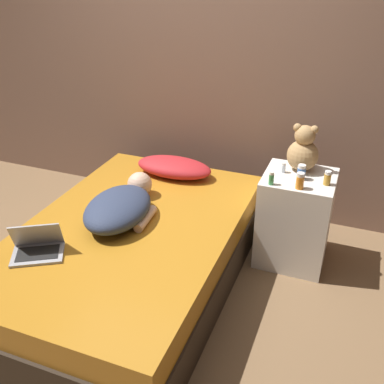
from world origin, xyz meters
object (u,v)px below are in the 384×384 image
(laptop, at_px, (37,247))
(bottle_blue, at_px, (301,172))
(bottle_green, at_px, (271,178))
(bottle_amber, at_px, (327,178))
(bottle_clear, at_px, (283,168))
(person_lying, at_px, (121,206))
(bottle_orange, at_px, (300,181))
(pillow, at_px, (174,167))
(teddy_bear, at_px, (303,150))

(laptop, xyz_separation_m, bottle_blue, (1.30, 1.09, 0.22))
(bottle_green, relative_size, bottle_amber, 0.94)
(bottle_clear, bearing_deg, bottle_amber, -14.82)
(person_lying, height_order, bottle_green, bottle_green)
(bottle_orange, bearing_deg, bottle_amber, 36.97)
(pillow, relative_size, person_lying, 0.81)
(teddy_bear, xyz_separation_m, bottle_blue, (0.02, -0.15, -0.09))
(teddy_bear, relative_size, bottle_amber, 3.41)
(pillow, xyz_separation_m, person_lying, (-0.07, -0.70, 0.02))
(teddy_bear, height_order, bottle_amber, teddy_bear)
(teddy_bear, distance_m, bottle_green, 0.34)
(person_lying, distance_m, bottle_orange, 1.16)
(pillow, height_order, laptop, laptop)
(pillow, relative_size, laptop, 1.73)
(person_lying, height_order, bottle_clear, bottle_clear)
(teddy_bear, relative_size, bottle_blue, 3.18)
(bottle_orange, bearing_deg, bottle_clear, 126.07)
(bottle_green, xyz_separation_m, bottle_clear, (0.04, 0.21, -0.01))
(pillow, xyz_separation_m, bottle_amber, (1.15, -0.16, 0.19))
(laptop, relative_size, bottle_orange, 3.20)
(bottle_green, distance_m, bottle_blue, 0.22)
(bottle_clear, relative_size, bottle_orange, 0.66)
(pillow, height_order, bottle_blue, bottle_blue)
(person_lying, relative_size, bottle_orange, 6.87)
(bottle_green, bearing_deg, bottle_clear, 79.77)
(person_lying, bearing_deg, teddy_bear, 30.32)
(bottle_clear, distance_m, bottle_orange, 0.24)
(teddy_bear, bearing_deg, bottle_green, -115.93)
(teddy_bear, xyz_separation_m, bottle_clear, (-0.11, -0.09, -0.11))
(person_lying, distance_m, teddy_bear, 1.27)
(bottle_green, bearing_deg, teddy_bear, 64.07)
(laptop, distance_m, bottle_green, 1.49)
(laptop, xyz_separation_m, teddy_bear, (1.28, 1.23, 0.31))
(bottle_amber, bearing_deg, bottle_orange, -143.03)
(bottle_green, xyz_separation_m, bottle_blue, (0.17, 0.15, 0.01))
(pillow, xyz_separation_m, laptop, (-0.33, -1.23, -0.02))
(teddy_bear, distance_m, bottle_blue, 0.18)
(bottle_clear, bearing_deg, pillow, 174.41)
(person_lying, bearing_deg, bottle_clear, 29.65)
(teddy_bear, relative_size, bottle_clear, 4.55)
(pillow, bearing_deg, person_lying, -95.61)
(person_lying, height_order, bottle_orange, bottle_orange)
(pillow, bearing_deg, laptop, -104.92)
(teddy_bear, xyz_separation_m, bottle_green, (-0.14, -0.30, -0.10))
(person_lying, xyz_separation_m, teddy_bear, (1.02, 0.71, 0.26))
(pillow, relative_size, teddy_bear, 1.85)
(person_lying, relative_size, teddy_bear, 2.29)
(pillow, bearing_deg, bottle_green, -19.64)
(bottle_amber, bearing_deg, pillow, 171.96)
(bottle_green, xyz_separation_m, bottle_orange, (0.18, 0.01, 0.01))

